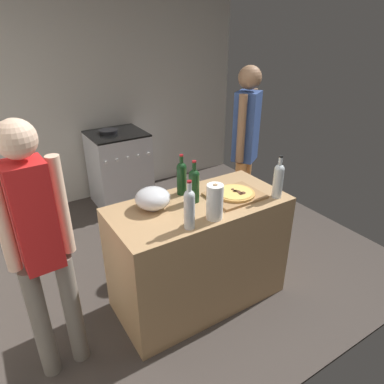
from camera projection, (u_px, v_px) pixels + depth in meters
ground_plane at (163, 247)px, 3.60m from camera, size 3.83×3.63×0.02m
kitchen_wall_rear at (98, 94)px, 4.20m from camera, size 3.83×0.10×2.60m
counter at (199, 253)px, 2.74m from camera, size 1.33×0.65×0.89m
cutting_board at (235, 195)px, 2.64m from camera, size 0.40×0.32×0.02m
pizza at (235, 193)px, 2.63m from camera, size 0.30×0.30×0.03m
mixing_bowl at (153, 198)px, 2.45m from camera, size 0.25×0.25×0.15m
paper_towel_roll at (215, 202)px, 2.30m from camera, size 0.11×0.11×0.25m
wine_bottle_amber at (194, 184)px, 2.51m from camera, size 0.08×0.08×0.32m
wine_bottle_clear at (278, 179)px, 2.58m from camera, size 0.07×0.07×0.33m
wine_bottle_dark at (189, 207)px, 2.18m from camera, size 0.07×0.07×0.33m
wine_bottle_green at (182, 177)px, 2.63m from camera, size 0.08×0.08×0.32m
stove at (119, 168)px, 4.29m from camera, size 0.65×0.62×0.95m
person_in_stripes at (40, 245)px, 1.95m from camera, size 0.37×0.21×1.68m
person_in_red at (245, 145)px, 3.35m from camera, size 0.34×0.29×1.75m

